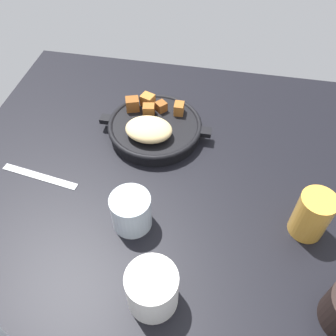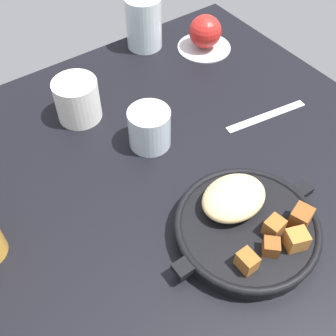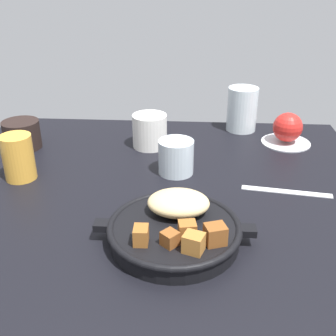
# 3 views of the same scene
# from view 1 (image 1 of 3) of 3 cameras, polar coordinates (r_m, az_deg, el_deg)

# --- Properties ---
(ground_plane) EXTENTS (0.91, 0.85, 0.02)m
(ground_plane) POSITION_cam_1_polar(r_m,az_deg,el_deg) (0.76, -0.68, -2.67)
(ground_plane) COLOR black
(cast_iron_skillet) EXTENTS (0.26, 0.22, 0.07)m
(cast_iron_skillet) POSITION_cam_1_polar(r_m,az_deg,el_deg) (0.83, -2.22, 6.51)
(cast_iron_skillet) COLOR black
(cast_iron_skillet) RESTS_ON ground_plane
(butter_knife) EXTENTS (0.17, 0.04, 0.00)m
(butter_knife) POSITION_cam_1_polar(r_m,az_deg,el_deg) (0.80, -19.73, -1.23)
(butter_knife) COLOR silver
(butter_knife) RESTS_ON ground_plane
(ceramic_mug_white) EXTENTS (0.08, 0.08, 0.08)m
(ceramic_mug_white) POSITION_cam_1_polar(r_m,az_deg,el_deg) (0.59, -2.53, -18.66)
(ceramic_mug_white) COLOR silver
(ceramic_mug_white) RESTS_ON ground_plane
(juice_glass_amber) EXTENTS (0.06, 0.06, 0.10)m
(juice_glass_amber) POSITION_cam_1_polar(r_m,az_deg,el_deg) (0.69, 21.90, -6.96)
(juice_glass_amber) COLOR gold
(juice_glass_amber) RESTS_ON ground_plane
(water_glass_short) EXTENTS (0.08, 0.08, 0.07)m
(water_glass_short) POSITION_cam_1_polar(r_m,az_deg,el_deg) (0.67, -5.87, -6.86)
(water_glass_short) COLOR silver
(water_glass_short) RESTS_ON ground_plane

